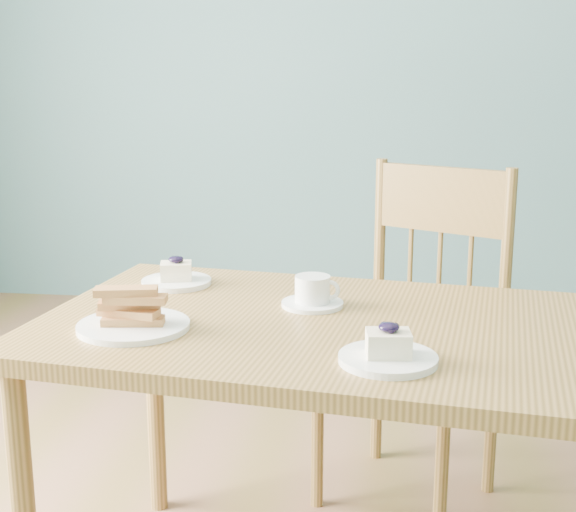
% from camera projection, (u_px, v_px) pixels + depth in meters
% --- Properties ---
extents(dining_table, '(1.36, 0.90, 0.68)m').
position_uv_depth(dining_table, '(347.00, 355.00, 1.66)').
color(dining_table, '#A1763D').
rests_on(dining_table, ground).
extents(dining_chair, '(0.57, 0.56, 0.94)m').
position_uv_depth(dining_chair, '(416.00, 334.00, 2.21)').
color(dining_chair, '#A1763D').
rests_on(dining_chair, ground).
extents(cheesecake_plate_near, '(0.18, 0.18, 0.07)m').
position_uv_depth(cheesecake_plate_near, '(388.00, 352.00, 1.42)').
color(cheesecake_plate_near, white).
rests_on(cheesecake_plate_near, dining_table).
extents(cheesecake_plate_far, '(0.17, 0.17, 0.07)m').
position_uv_depth(cheesecake_plate_far, '(176.00, 277.00, 1.93)').
color(cheesecake_plate_far, white).
rests_on(cheesecake_plate_far, dining_table).
extents(coffee_cup, '(0.14, 0.14, 0.07)m').
position_uv_depth(coffee_cup, '(313.00, 293.00, 1.75)').
color(coffee_cup, white).
rests_on(coffee_cup, dining_table).
extents(biscotti_plate, '(0.23, 0.23, 0.09)m').
position_uv_depth(biscotti_plate, '(133.00, 316.00, 1.60)').
color(biscotti_plate, white).
rests_on(biscotti_plate, dining_table).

